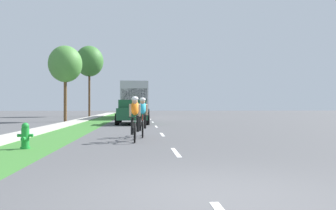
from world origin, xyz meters
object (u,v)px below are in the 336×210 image
Objects in this scene: cyclist_lead at (135,118)px; cyclist_trailing at (143,117)px; pickup_dark_green at (133,112)px; bus_silver at (135,99)px; street_tree_far at (89,61)px; street_tree_near at (65,64)px; fire_hydrant_green at (25,136)px.

cyclist_trailing is (0.28, 1.72, 0.00)m from cyclist_lead.
pickup_dark_green is (-0.60, 9.78, 0.02)m from cyclist_trailing.
street_tree_far is (-5.41, 4.31, 4.46)m from bus_silver.
bus_silver is at bearing 90.83° from cyclist_lead.
street_tree_near reaches higher than cyclist_lead.
bus_silver is at bearing -38.56° from street_tree_far.
street_tree_near is 0.72× the size of street_tree_far.
street_tree_far reaches higher than pickup_dark_green.
pickup_dark_green is 0.44× the size of bus_silver.
cyclist_trailing is at bearing -65.97° from street_tree_near.
fire_hydrant_green is at bearing -81.49° from street_tree_near.
street_tree_far is at bearing 102.87° from cyclist_trailing.
street_tree_far reaches higher than cyclist_lead.
fire_hydrant_green is 30.67m from street_tree_far.
street_tree_far is (-0.08, 13.06, 1.94)m from street_tree_near.
cyclist_lead is at bearing -78.44° from street_tree_far.
cyclist_trailing is 15.08m from street_tree_near.
pickup_dark_green is 12.38m from bus_silver.
bus_silver is (-0.63, 22.11, 1.17)m from cyclist_trailing.
cyclist_trailing is 0.34× the size of pickup_dark_green.
street_tree_far is (-2.60, 29.95, 6.07)m from fire_hydrant_green.
fire_hydrant_green is 4.94m from cyclist_trailing.
bus_silver reaches higher than fire_hydrant_green.
cyclist_lead is at bearing -99.29° from cyclist_trailing.
cyclist_lead is at bearing 29.98° from fire_hydrant_green.
bus_silver is 1.94× the size of street_tree_near.
cyclist_lead is 0.15× the size of bus_silver.
pickup_dark_green is at bearing -33.76° from street_tree_near.
street_tree_near is (-2.53, 16.89, 4.13)m from fire_hydrant_green.
street_tree_far is at bearing 101.56° from cyclist_lead.
cyclist_trailing is 0.29× the size of street_tree_near.
fire_hydrant_green is 0.44× the size of cyclist_lead.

